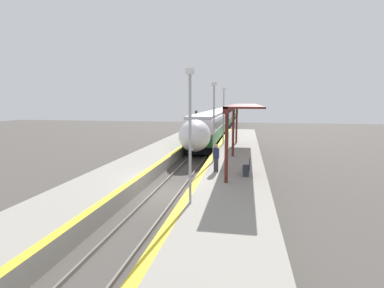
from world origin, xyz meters
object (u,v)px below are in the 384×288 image
person_waiting (216,157)px  railway_signal (196,121)px  lamppost_near (190,128)px  platform_bench (248,167)px  lamppost_far (224,113)px  lamppost_mid (214,117)px  train (226,115)px

person_waiting → railway_signal: railway_signal is taller
railway_signal → lamppost_near: bearing=-81.0°
platform_bench → lamppost_far: 13.35m
lamppost_near → person_waiting: bearing=85.2°
lamppost_near → lamppost_mid: size_ratio=1.00×
railway_signal → lamppost_mid: lamppost_mid is taller
person_waiting → lamppost_mid: lamppost_mid is taller
platform_bench → lamppost_near: lamppost_near is taller
lamppost_near → lamppost_mid: (0.00, 9.22, 0.00)m
lamppost_far → railway_signal: bearing=113.2°
platform_bench → railway_signal: railway_signal is taller
train → person_waiting: 47.65m
platform_bench → person_waiting: 2.04m
platform_bench → lamppost_near: (-2.46, -5.63, 2.78)m
train → lamppost_far: size_ratio=14.82×
person_waiting → lamppost_near: lamppost_near is taller
person_waiting → lamppost_far: size_ratio=0.30×
train → railway_signal: railway_signal is taller
train → lamppost_mid: lamppost_mid is taller
railway_signal → lamppost_mid: (4.66, -20.13, 1.67)m
lamppost_near → lamppost_mid: 9.22m
railway_signal → lamppost_far: (4.66, -10.91, 1.67)m
railway_signal → lamppost_mid: size_ratio=0.69×
person_waiting → lamppost_mid: (-0.51, 3.16, 2.34)m
lamppost_near → lamppost_far: same height
railway_signal → lamppost_far: bearing=-66.8°
train → platform_bench: size_ratio=54.99×
train → lamppost_near: 53.72m
train → lamppost_far: 35.31m
platform_bench → lamppost_mid: (-2.46, 3.60, 2.78)m
platform_bench → train: bearing=95.4°
lamppost_far → train: bearing=93.4°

